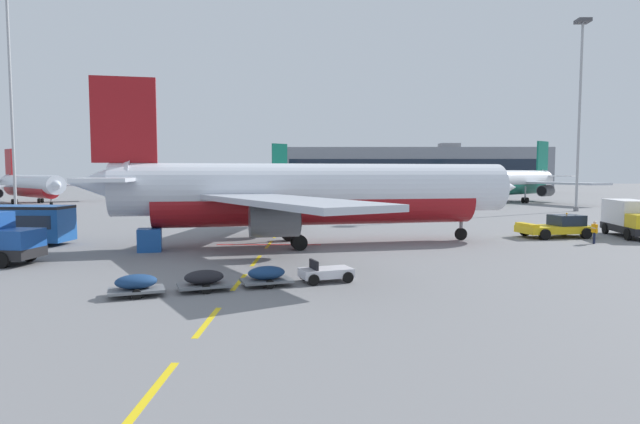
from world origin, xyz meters
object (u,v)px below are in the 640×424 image
object	(u,v)px
baggage_train	(237,277)
pushback_tug	(557,227)
apron_light_mast_far	(580,94)
fuel_service_truck	(630,218)
apron_light_mast_near	(10,78)
airliner_foreground	(311,193)
airliner_far_right	(29,186)
airliner_far_center	(232,179)
uld_cargo_container	(150,240)
airliner_mid_left	(509,182)
ground_crew_worker	(594,231)

from	to	relation	value
baggage_train	pushback_tug	bearing A→B (deg)	39.87
apron_light_mast_far	fuel_service_truck	bearing A→B (deg)	-107.68
pushback_tug	apron_light_mast_near	size ratio (longest dim) A/B	0.22
airliner_foreground	airliner_far_right	world-z (taller)	airliner_foreground
airliner_far_center	apron_light_mast_far	xyz separation A→B (m)	(57.18, -44.76, 12.43)
airliner_foreground	apron_light_mast_far	size ratio (longest dim) A/B	1.29
airliner_far_center	airliner_far_right	xyz separation A→B (m)	(-30.37, -28.57, -0.84)
uld_cargo_container	apron_light_mast_far	distance (m)	63.55
airliner_far_center	uld_cargo_container	distance (m)	83.92
pushback_tug	airliner_far_right	size ratio (longest dim) A/B	0.27
fuel_service_truck	apron_light_mast_far	distance (m)	34.68
apron_light_mast_near	airliner_foreground	bearing A→B (deg)	-36.42
airliner_foreground	airliner_mid_left	world-z (taller)	airliner_foreground
pushback_tug	fuel_service_truck	bearing A→B (deg)	3.21
baggage_train	uld_cargo_container	world-z (taller)	uld_cargo_container
airliner_mid_left	fuel_service_truck	xyz separation A→B (m)	(-6.94, -50.18, -2.11)
fuel_service_truck	ground_crew_worker	xyz separation A→B (m)	(-5.26, -4.39, -0.64)
apron_light_mast_far	airliner_far_right	bearing A→B (deg)	169.52
airliner_far_center	baggage_train	distance (m)	96.68
apron_light_mast_far	apron_light_mast_near	bearing A→B (deg)	-176.39
pushback_tug	baggage_train	size ratio (longest dim) A/B	0.57
uld_cargo_container	apron_light_mast_near	size ratio (longest dim) A/B	0.07
baggage_train	ground_crew_worker	bearing A→B (deg)	32.55
airliner_far_right	apron_light_mast_far	xyz separation A→B (m)	(87.55, -16.20, 13.28)
airliner_far_center	apron_light_mast_far	size ratio (longest dim) A/B	1.15
baggage_train	uld_cargo_container	xyz separation A→B (m)	(-8.11, 11.70, 0.27)
pushback_tug	ground_crew_worker	bearing A→B (deg)	-74.91
uld_cargo_container	apron_light_mast_near	xyz separation A→B (m)	(-29.50, 33.69, 17.14)
fuel_service_truck	airliner_mid_left	bearing A→B (deg)	82.13
uld_cargo_container	baggage_train	bearing A→B (deg)	-55.29
airliner_foreground	apron_light_mast_near	bearing A→B (deg)	143.58
airliner_foreground	apron_light_mast_far	xyz separation A→B (m)	(36.76, 34.95, 12.53)
airliner_foreground	airliner_far_center	world-z (taller)	airliner_far_center
airliner_far_center	fuel_service_truck	distance (m)	88.58
apron_light_mast_near	airliner_far_right	bearing A→B (deg)	115.50
ground_crew_worker	apron_light_mast_near	xyz separation A→B (m)	(-62.72, 29.36, 16.93)
pushback_tug	uld_cargo_container	xyz separation A→B (m)	(-32.13, -8.36, -0.10)
airliner_mid_left	airliner_far_center	size ratio (longest dim) A/B	0.93
baggage_train	ground_crew_worker	world-z (taller)	ground_crew_worker
ground_crew_worker	airliner_mid_left	bearing A→B (deg)	77.40
pushback_tug	uld_cargo_container	size ratio (longest dim) A/B	3.32
ground_crew_worker	uld_cargo_container	size ratio (longest dim) A/B	0.90
airliner_far_right	uld_cargo_container	xyz separation A→B (m)	(39.56, -54.78, -2.41)
airliner_foreground	pushback_tug	distance (m)	21.64
airliner_far_center	apron_light_mast_near	xyz separation A→B (m)	(-20.31, -49.66, 13.89)
baggage_train	ground_crew_worker	size ratio (longest dim) A/B	6.45
fuel_service_truck	uld_cargo_container	size ratio (longest dim) A/B	3.72
airliner_far_right	apron_light_mast_near	world-z (taller)	apron_light_mast_near
airliner_mid_left	airliner_far_center	distance (m)	59.83
baggage_train	airliner_far_center	bearing A→B (deg)	100.31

